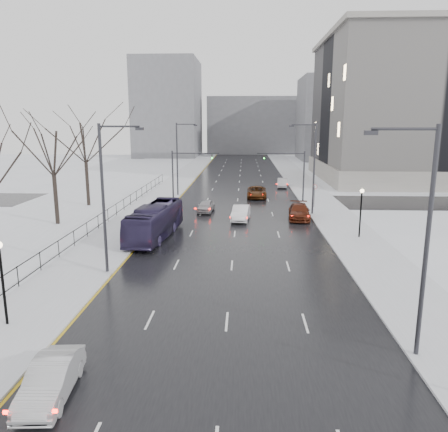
# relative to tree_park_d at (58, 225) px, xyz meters

# --- Properties ---
(road) EXTENTS (16.00, 150.00, 0.04)m
(road) POSITION_rel_tree_park_d_xyz_m (17.80, 26.00, 0.02)
(road) COLOR black
(road) RESTS_ON ground
(cross_road) EXTENTS (130.00, 10.00, 0.04)m
(cross_road) POSITION_rel_tree_park_d_xyz_m (17.80, 14.00, 0.02)
(cross_road) COLOR black
(cross_road) RESTS_ON ground
(sidewalk_left) EXTENTS (5.00, 150.00, 0.16)m
(sidewalk_left) POSITION_rel_tree_park_d_xyz_m (7.30, 26.00, 0.08)
(sidewalk_left) COLOR silver
(sidewalk_left) RESTS_ON ground
(sidewalk_right) EXTENTS (5.00, 150.00, 0.16)m
(sidewalk_right) POSITION_rel_tree_park_d_xyz_m (28.30, 26.00, 0.08)
(sidewalk_right) COLOR silver
(sidewalk_right) RESTS_ON ground
(park_strip) EXTENTS (14.00, 150.00, 0.12)m
(park_strip) POSITION_rel_tree_park_d_xyz_m (-2.20, 26.00, 0.06)
(park_strip) COLOR white
(park_strip) RESTS_ON ground
(tree_park_d) EXTENTS (8.75, 8.75, 12.50)m
(tree_park_d) POSITION_rel_tree_park_d_xyz_m (0.00, 0.00, 0.00)
(tree_park_d) COLOR black
(tree_park_d) RESTS_ON ground
(tree_park_e) EXTENTS (9.45, 9.45, 13.50)m
(tree_park_e) POSITION_rel_tree_park_d_xyz_m (-0.40, 10.00, 0.00)
(tree_park_e) COLOR black
(tree_park_e) RESTS_ON ground
(iron_fence) EXTENTS (0.06, 70.00, 1.30)m
(iron_fence) POSITION_rel_tree_park_d_xyz_m (4.80, -4.00, 0.91)
(iron_fence) COLOR black
(iron_fence) RESTS_ON sidewalk_left
(streetlight_r_near) EXTENTS (2.95, 0.25, 10.00)m
(streetlight_r_near) POSITION_rel_tree_park_d_xyz_m (25.97, -24.00, 5.62)
(streetlight_r_near) COLOR #2D2D33
(streetlight_r_near) RESTS_ON ground
(streetlight_r_mid) EXTENTS (2.95, 0.25, 10.00)m
(streetlight_r_mid) POSITION_rel_tree_park_d_xyz_m (25.97, 6.00, 5.62)
(streetlight_r_mid) COLOR #2D2D33
(streetlight_r_mid) RESTS_ON ground
(streetlight_l_near) EXTENTS (2.95, 0.25, 10.00)m
(streetlight_l_near) POSITION_rel_tree_park_d_xyz_m (9.63, -14.00, 5.62)
(streetlight_l_near) COLOR #2D2D33
(streetlight_l_near) RESTS_ON ground
(streetlight_l_far) EXTENTS (2.95, 0.25, 10.00)m
(streetlight_l_far) POSITION_rel_tree_park_d_xyz_m (9.63, 18.00, 5.62)
(streetlight_l_far) COLOR #2D2D33
(streetlight_l_far) RESTS_ON ground
(lamppost_l) EXTENTS (0.36, 0.36, 4.28)m
(lamppost_l) POSITION_rel_tree_park_d_xyz_m (6.80, -22.00, 2.94)
(lamppost_l) COLOR black
(lamppost_l) RESTS_ON sidewalk_left
(lamppost_r_mid) EXTENTS (0.36, 0.36, 4.28)m
(lamppost_r_mid) POSITION_rel_tree_park_d_xyz_m (28.80, -4.00, 2.94)
(lamppost_r_mid) COLOR black
(lamppost_r_mid) RESTS_ON sidewalk_right
(mast_signal_right) EXTENTS (6.10, 0.33, 6.50)m
(mast_signal_right) POSITION_rel_tree_park_d_xyz_m (25.13, 14.00, 4.11)
(mast_signal_right) COLOR #2D2D33
(mast_signal_right) RESTS_ON ground
(mast_signal_left) EXTENTS (6.10, 0.33, 6.50)m
(mast_signal_left) POSITION_rel_tree_park_d_xyz_m (10.47, 14.00, 4.11)
(mast_signal_left) COLOR #2D2D33
(mast_signal_left) RESTS_ON ground
(no_uturn_sign) EXTENTS (0.60, 0.06, 2.70)m
(no_uturn_sign) POSITION_rel_tree_park_d_xyz_m (27.00, 10.00, 2.30)
(no_uturn_sign) COLOR #2D2D33
(no_uturn_sign) RESTS_ON sidewalk_right
(civic_building) EXTENTS (41.00, 31.00, 24.80)m
(civic_building) POSITION_rel_tree_park_d_xyz_m (52.80, 38.00, 11.21)
(civic_building) COLOR gray
(civic_building) RESTS_ON ground
(bldg_far_right) EXTENTS (24.00, 20.00, 22.00)m
(bldg_far_right) POSITION_rel_tree_park_d_xyz_m (45.80, 81.00, 11.00)
(bldg_far_right) COLOR slate
(bldg_far_right) RESTS_ON ground
(bldg_far_left) EXTENTS (18.00, 22.00, 28.00)m
(bldg_far_left) POSITION_rel_tree_park_d_xyz_m (-4.20, 91.00, 14.00)
(bldg_far_left) COLOR slate
(bldg_far_left) RESTS_ON ground
(bldg_far_center) EXTENTS (30.00, 18.00, 18.00)m
(bldg_far_center) POSITION_rel_tree_park_d_xyz_m (21.80, 106.00, 9.00)
(bldg_far_center) COLOR slate
(bldg_far_center) RESTS_ON ground
(sedan_left_near) EXTENTS (1.81, 4.30, 1.38)m
(sedan_left_near) POSITION_rel_tree_park_d_xyz_m (11.53, -27.53, 0.73)
(sedan_left_near) COLOR #B4B5B8
(sedan_left_near) RESTS_ON road
(bus) EXTENTS (3.46, 10.78, 2.95)m
(bus) POSITION_rel_tree_park_d_xyz_m (10.80, -4.55, 1.51)
(bus) COLOR #2B2345
(bus) RESTS_ON road
(sedan_center_near) EXTENTS (2.04, 4.19, 1.38)m
(sedan_center_near) POSITION_rel_tree_park_d_xyz_m (14.30, 6.86, 0.73)
(sedan_center_near) COLOR #A09EA1
(sedan_center_near) RESTS_ON road
(sedan_right_near) EXTENTS (2.08, 4.86, 1.56)m
(sedan_right_near) POSITION_rel_tree_park_d_xyz_m (18.30, 2.75, 0.82)
(sedan_right_near) COLOR white
(sedan_right_near) RESTS_ON road
(sedan_right_cross) EXTENTS (2.67, 5.60, 1.54)m
(sedan_right_cross) POSITION_rel_tree_park_d_xyz_m (20.34, 16.87, 0.81)
(sedan_right_cross) COLOR #49230C
(sedan_right_cross) RESTS_ON road
(sedan_right_far) EXTENTS (2.63, 5.55, 1.56)m
(sedan_right_far) POSITION_rel_tree_park_d_xyz_m (24.47, 3.73, 0.82)
(sedan_right_far) COLOR #4F1C0D
(sedan_right_far) RESTS_ON road
(sedan_right_distant) EXTENTS (1.91, 4.39, 1.41)m
(sedan_right_distant) POSITION_rel_tree_park_d_xyz_m (24.61, 26.70, 0.74)
(sedan_right_distant) COLOR #AAA8AD
(sedan_right_distant) RESTS_ON road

